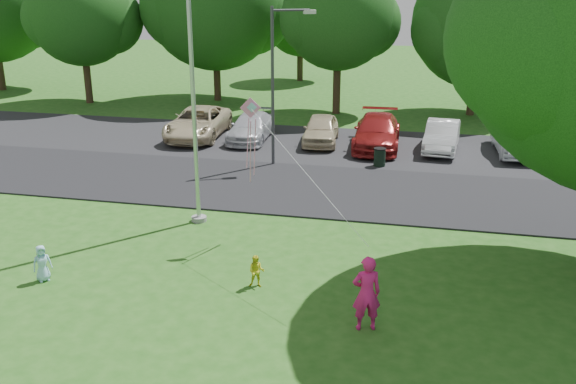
% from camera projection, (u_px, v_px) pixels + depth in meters
% --- Properties ---
extents(ground, '(120.00, 120.00, 0.00)m').
position_uv_depth(ground, '(263.00, 305.00, 15.94)').
color(ground, '#215516').
rests_on(ground, ground).
extents(park_road, '(60.00, 6.00, 0.06)m').
position_uv_depth(park_road, '(323.00, 190.00, 24.24)').
color(park_road, black).
rests_on(park_road, ground).
extents(parking_strip, '(42.00, 7.00, 0.06)m').
position_uv_depth(parking_strip, '(346.00, 146.00, 30.24)').
color(parking_strip, black).
rests_on(parking_strip, ground).
extents(flagpole, '(0.50, 0.50, 10.00)m').
position_uv_depth(flagpole, '(193.00, 96.00, 19.92)').
color(flagpole, '#B7BABF').
rests_on(flagpole, ground).
extents(street_lamp, '(1.74, 0.88, 6.55)m').
position_uv_depth(street_lamp, '(279.00, 72.00, 26.19)').
color(street_lamp, '#3F3F44').
rests_on(street_lamp, ground).
extents(trash_can, '(0.52, 0.52, 0.83)m').
position_uv_depth(trash_can, '(380.00, 158.00, 26.98)').
color(trash_can, black).
rests_on(trash_can, ground).
extents(tree_row, '(64.35, 11.94, 10.88)m').
position_uv_depth(tree_row, '(398.00, 11.00, 36.11)').
color(tree_row, '#332316').
rests_on(tree_row, ground).
extents(horizon_trees, '(77.46, 7.20, 7.02)m').
position_uv_depth(horizon_trees, '(440.00, 24.00, 44.96)').
color(horizon_trees, '#332316').
rests_on(horizon_trees, ground).
extents(parked_cars, '(17.18, 5.35, 1.47)m').
position_uv_depth(parked_cars, '(330.00, 130.00, 30.28)').
color(parked_cars, '#C6B793').
rests_on(parked_cars, ground).
extents(woman, '(0.77, 0.62, 1.83)m').
position_uv_depth(woman, '(366.00, 293.00, 14.58)').
color(woman, '#D51C6F').
rests_on(woman, ground).
extents(child_yellow, '(0.47, 0.38, 0.88)m').
position_uv_depth(child_yellow, '(257.00, 271.00, 16.71)').
color(child_yellow, gold).
rests_on(child_yellow, ground).
extents(child_blue, '(0.57, 0.58, 1.01)m').
position_uv_depth(child_blue, '(42.00, 263.00, 17.03)').
color(child_blue, '#97D5E8').
rests_on(child_blue, ground).
extents(kite, '(4.25, 4.78, 2.65)m').
position_uv_depth(kite, '(253.00, 125.00, 18.55)').
color(kite, pink).
rests_on(kite, ground).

